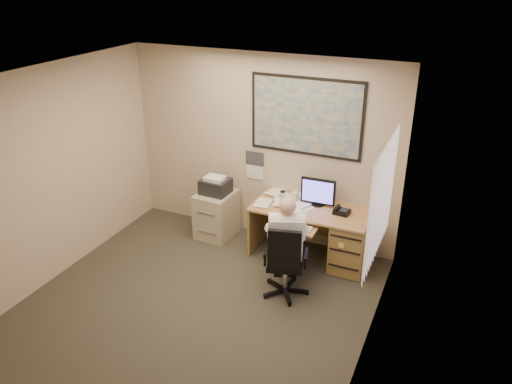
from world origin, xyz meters
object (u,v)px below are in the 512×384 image
at_px(filing_cabinet, 216,210).
at_px(office_chair, 283,274).
at_px(person, 287,247).
at_px(desk, 334,232).

height_order(filing_cabinet, office_chair, office_chair).
bearing_deg(person, office_chair, -119.55).
bearing_deg(office_chair, person, 66.73).
distance_m(office_chair, person, 0.36).
relative_size(desk, person, 1.24).
distance_m(desk, filing_cabinet, 1.80).
height_order(filing_cabinet, person, person).
bearing_deg(person, desk, 49.18).
height_order(desk, person, person).
relative_size(desk, filing_cabinet, 1.67).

